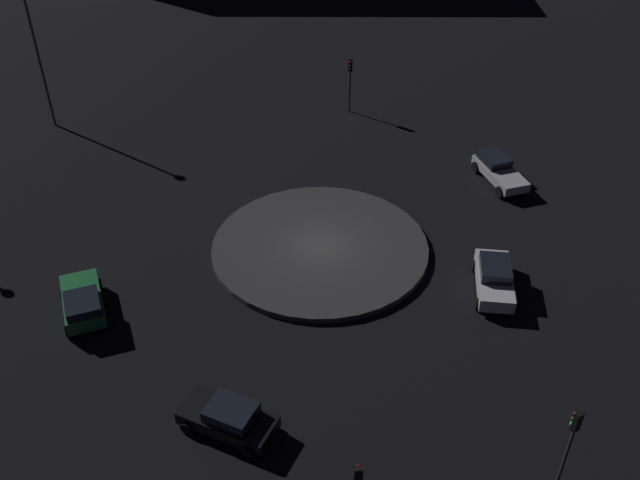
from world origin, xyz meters
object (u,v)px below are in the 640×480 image
car_green (83,302)px  streetlamp_southwest (34,39)px  traffic_light_northeast (572,433)px  car_silver (499,170)px  car_white (494,278)px  car_black (229,418)px  traffic_light_west (350,75)px

car_green → streetlamp_southwest: bearing=-0.1°
traffic_light_northeast → streetlamp_southwest: size_ratio=0.41×
traffic_light_northeast → streetlamp_southwest: 40.93m
traffic_light_northeast → car_silver: bearing=-37.5°
car_silver → car_white: car_white is taller
car_white → traffic_light_northeast: traffic_light_northeast is taller
car_white → car_green: bearing=-78.0°
car_black → car_silver: (-22.78, 9.34, 0.01)m
car_black → car_green: (-4.76, -9.42, 0.05)m
car_white → car_black: bearing=-47.9°
car_green → traffic_light_northeast: traffic_light_northeast is taller
traffic_light_northeast → car_black: bearing=47.5°
traffic_light_west → streetlamp_southwest: (7.66, -19.91, 3.52)m
car_green → streetlamp_southwest: size_ratio=0.44×
car_silver → streetlamp_southwest: bearing=-121.7°
traffic_light_west → streetlamp_southwest: streetlamp_southwest is taller
car_silver → car_white: (10.88, 0.49, 0.03)m
car_white → traffic_light_west: bearing=-154.9°
car_black → traffic_light_west: traffic_light_west is taller
car_white → traffic_light_northeast: 11.46m
car_white → car_silver: bearing=174.2°
car_black → car_white: 15.43m
car_green → traffic_light_west: bearing=-52.4°
car_silver → car_green: size_ratio=1.08×
car_white → traffic_light_west: 21.49m
car_white → car_green: size_ratio=1.05×
car_black → streetlamp_southwest: bearing=-35.6°
car_black → streetlamp_southwest: 31.58m
car_silver → traffic_light_northeast: 22.11m
car_black → traffic_light_northeast: 13.30m
car_silver → car_green: 26.01m
traffic_light_west → car_white: bearing=25.6°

